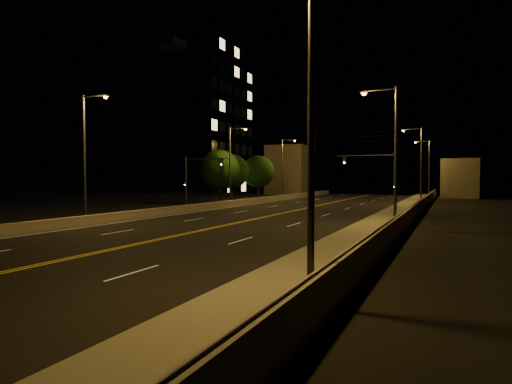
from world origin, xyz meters
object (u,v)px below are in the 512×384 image
at_px(tree_1, 231,171).
at_px(streetlight_3, 428,165).
at_px(streetlight_4, 87,150).
at_px(tree_0, 220,170).
at_px(building_tower, 171,123).
at_px(streetlight_2, 419,161).
at_px(streetlight_5, 232,161).
at_px(streetlight_1, 392,148).
at_px(traffic_signal_left, 195,177).
at_px(traffic_signal_right, 382,177).
at_px(streetlight_0, 302,104).
at_px(tree_2, 258,172).
at_px(streetlight_6, 284,165).

bearing_deg(tree_1, streetlight_3, 36.65).
distance_m(streetlight_4, tree_0, 25.86).
distance_m(streetlight_4, building_tower, 41.45).
bearing_deg(streetlight_2, streetlight_5, -155.40).
distance_m(streetlight_1, streetlight_4, 22.49).
distance_m(traffic_signal_left, building_tower, 31.85).
distance_m(streetlight_2, tree_1, 26.85).
xyz_separation_m(traffic_signal_right, tree_1, (-25.24, 20.39, 0.87)).
bearing_deg(streetlight_5, streetlight_0, -59.39).
distance_m(traffic_signal_right, traffic_signal_left, 18.70).
bearing_deg(streetlight_4, tree_0, 96.64).
height_order(streetlight_1, tree_2, streetlight_1).
relative_size(streetlight_2, tree_0, 1.35).
xyz_separation_m(traffic_signal_right, traffic_signal_left, (-18.70, 0.00, 0.00)).
distance_m(streetlight_0, streetlight_2, 46.14).
relative_size(streetlight_4, tree_1, 1.38).
bearing_deg(streetlight_5, building_tower, 145.19).
distance_m(streetlight_0, traffic_signal_right, 26.03).
height_order(streetlight_2, tree_0, streetlight_2).
bearing_deg(traffic_signal_right, building_tower, 148.78).
relative_size(streetlight_2, building_tower, 0.37).
distance_m(streetlight_2, streetlight_5, 23.62).
height_order(streetlight_1, streetlight_3, same).
bearing_deg(streetlight_3, building_tower, -156.89).
distance_m(streetlight_2, streetlight_4, 39.66).
height_order(streetlight_5, tree_0, streetlight_5).
height_order(building_tower, tree_0, building_tower).
bearing_deg(streetlight_4, streetlight_0, -30.79).
xyz_separation_m(traffic_signal_right, tree_2, (-23.64, 26.79, 0.90)).
height_order(building_tower, tree_2, building_tower).
xyz_separation_m(streetlight_4, streetlight_5, (0.00, 23.51, 0.00)).
bearing_deg(streetlight_2, tree_2, 165.44).
distance_m(streetlight_1, tree_1, 37.94).
xyz_separation_m(streetlight_4, tree_2, (-3.75, 39.89, -1.11)).
height_order(building_tower, tree_1, building_tower).
xyz_separation_m(streetlight_5, tree_0, (-2.99, 2.15, -1.05)).
xyz_separation_m(streetlight_1, streetlight_4, (-21.48, -6.68, 0.00)).
height_order(streetlight_4, tree_2, streetlight_4).
distance_m(streetlight_1, streetlight_5, 27.29).
bearing_deg(streetlight_2, streetlight_6, 158.61).
bearing_deg(tree_1, streetlight_1, -44.99).
bearing_deg(streetlight_3, streetlight_6, -151.44).
height_order(streetlight_5, traffic_signal_left, streetlight_5).
distance_m(streetlight_6, building_tower, 20.58).
xyz_separation_m(streetlight_2, tree_1, (-26.82, 0.15, -1.15)).
relative_size(traffic_signal_right, tree_2, 0.79).
bearing_deg(traffic_signal_right, streetlight_1, -76.13).
height_order(streetlight_4, tree_0, streetlight_4).
relative_size(streetlight_1, traffic_signal_left, 1.74).
xyz_separation_m(traffic_signal_left, building_tower, (-19.70, 23.27, 9.22)).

